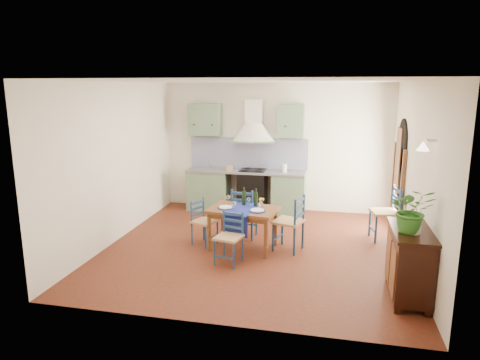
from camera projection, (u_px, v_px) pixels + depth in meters
name	position (u px, v px, depth m)	size (l,w,h in m)	color
floor	(255.00, 247.00, 7.36)	(5.00, 5.00, 0.00)	#401D0D
back_wall	(253.00, 164.00, 9.42)	(5.00, 0.96, 2.80)	silver
right_wall	(412.00, 174.00, 6.83)	(0.26, 5.00, 2.80)	silver
left_wall	(117.00, 162.00, 7.58)	(0.04, 5.00, 2.80)	silver
ceiling	(256.00, 81.00, 6.77)	(5.00, 5.00, 0.01)	silver
dining_table	(243.00, 213.00, 7.20)	(1.20, 0.93, 1.03)	brown
chair_near	(229.00, 237.00, 6.64)	(0.45, 0.45, 0.82)	navy
chair_far	(244.00, 212.00, 7.75)	(0.45, 0.45, 0.93)	navy
chair_left	(203.00, 222.00, 7.45)	(0.49, 0.49, 0.79)	navy
chair_right	(290.00, 222.00, 7.15)	(0.56, 0.56, 0.95)	navy
chair_spare	(387.00, 213.00, 7.64)	(0.54, 0.54, 0.98)	navy
sideboard	(409.00, 261.00, 5.51)	(0.50, 1.05, 0.94)	black
potted_plant	(412.00, 210.00, 5.26)	(0.52, 0.45, 0.58)	#2C6D22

